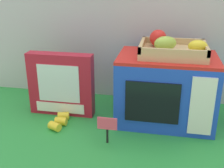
% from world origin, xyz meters
% --- Properties ---
extents(ground_plane, '(1.70, 1.70, 0.00)m').
position_xyz_m(ground_plane, '(0.00, 0.00, 0.00)').
color(ground_plane, green).
rests_on(ground_plane, ground).
extents(display_back_panel, '(1.61, 0.03, 0.68)m').
position_xyz_m(display_back_panel, '(0.00, 0.20, 0.34)').
color(display_back_panel, '#B7BABF').
rests_on(display_back_panel, ground).
extents(toy_microwave, '(0.37, 0.25, 0.27)m').
position_xyz_m(toy_microwave, '(0.12, -0.01, 0.14)').
color(toy_microwave, blue).
rests_on(toy_microwave, ground).
extents(food_groups_crate, '(0.25, 0.19, 0.09)m').
position_xyz_m(food_groups_crate, '(0.13, -0.00, 0.30)').
color(food_groups_crate, tan).
rests_on(food_groups_crate, toy_microwave).
extents(cookie_set_box, '(0.27, 0.06, 0.26)m').
position_xyz_m(cookie_set_box, '(-0.30, -0.03, 0.13)').
color(cookie_set_box, '#B2192D').
rests_on(cookie_set_box, ground).
extents(price_sign, '(0.07, 0.01, 0.10)m').
position_xyz_m(price_sign, '(-0.07, -0.23, 0.07)').
color(price_sign, black).
rests_on(price_sign, ground).
extents(loose_toy_banana, '(0.06, 0.13, 0.03)m').
position_xyz_m(loose_toy_banana, '(-0.28, -0.13, 0.02)').
color(loose_toy_banana, yellow).
rests_on(loose_toy_banana, ground).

